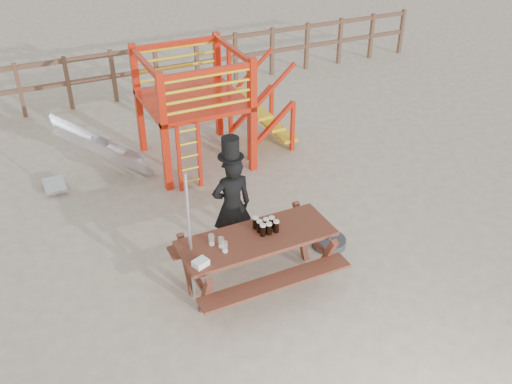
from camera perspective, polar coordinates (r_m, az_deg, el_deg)
name	(u,v)px	position (r m, az deg, el deg)	size (l,w,h in m)	color
ground	(273,274)	(8.05, 1.72, -8.19)	(60.00, 60.00, 0.00)	#C1B396
back_fence	(135,67)	(13.52, -12.05, 12.12)	(15.09, 0.09, 1.20)	brown
playground_fort	(190,108)	(10.36, -6.63, 8.38)	(4.71, 1.84, 2.10)	red
picnic_table	(257,254)	(7.58, 0.07, -6.24)	(2.05, 1.42, 0.79)	maroon
man_with_hat	(232,204)	(7.98, -2.42, -1.16)	(0.60, 0.41, 1.86)	black
metal_pole	(190,239)	(7.16, -6.61, -4.70)	(0.04, 0.04, 1.88)	#B2B2B7
parasol_base	(329,242)	(8.59, 7.28, -4.98)	(0.51, 0.51, 0.22)	#313136
paper_bag	(201,263)	(6.95, -5.56, -7.07)	(0.18, 0.14, 0.08)	white
stout_pints	(266,226)	(7.45, 0.99, -3.39)	(0.29, 0.27, 0.17)	black
empty_glasses	(219,243)	(7.19, -3.71, -5.15)	(0.17, 0.29, 0.15)	silver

